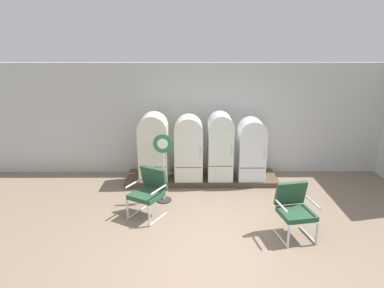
{
  "coord_description": "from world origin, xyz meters",
  "views": [
    {
      "loc": [
        -0.28,
        -5.01,
        3.44
      ],
      "look_at": [
        -0.24,
        2.75,
        1.03
      ],
      "focal_mm": 32.68,
      "sensor_mm": 36.0,
      "label": 1
    }
  ],
  "objects_px": {
    "refrigerator_2": "(220,144)",
    "armchair_right": "(294,207)",
    "refrigerator_1": "(189,146)",
    "sign_stand": "(163,171)",
    "refrigerator_0": "(153,145)",
    "refrigerator_3": "(251,147)",
    "armchair_left": "(149,190)"
  },
  "relations": [
    {
      "from": "refrigerator_2",
      "to": "armchair_right",
      "type": "bearing_deg",
      "value": -65.23
    },
    {
      "from": "refrigerator_0",
      "to": "sign_stand",
      "type": "xyz_separation_m",
      "value": [
        0.3,
        -1.02,
        -0.27
      ]
    },
    {
      "from": "armchair_left",
      "to": "sign_stand",
      "type": "bearing_deg",
      "value": 68.72
    },
    {
      "from": "refrigerator_3",
      "to": "armchair_left",
      "type": "xyz_separation_m",
      "value": [
        -2.27,
        -1.64,
        -0.34
      ]
    },
    {
      "from": "refrigerator_3",
      "to": "sign_stand",
      "type": "relative_size",
      "value": 0.97
    },
    {
      "from": "refrigerator_1",
      "to": "sign_stand",
      "type": "relative_size",
      "value": 1.02
    },
    {
      "from": "armchair_right",
      "to": "refrigerator_0",
      "type": "bearing_deg",
      "value": 138.42
    },
    {
      "from": "refrigerator_0",
      "to": "sign_stand",
      "type": "bearing_deg",
      "value": -73.43
    },
    {
      "from": "refrigerator_2",
      "to": "armchair_right",
      "type": "distance_m",
      "value": 2.7
    },
    {
      "from": "armchair_left",
      "to": "refrigerator_0",
      "type": "bearing_deg",
      "value": 92.06
    },
    {
      "from": "sign_stand",
      "to": "refrigerator_3",
      "type": "bearing_deg",
      "value": 26.51
    },
    {
      "from": "refrigerator_1",
      "to": "armchair_right",
      "type": "bearing_deg",
      "value": -51.89
    },
    {
      "from": "refrigerator_2",
      "to": "armchair_left",
      "type": "distance_m",
      "value": 2.3
    },
    {
      "from": "refrigerator_2",
      "to": "sign_stand",
      "type": "xyz_separation_m",
      "value": [
        -1.29,
        -1.04,
        -0.28
      ]
    },
    {
      "from": "refrigerator_0",
      "to": "armchair_right",
      "type": "bearing_deg",
      "value": -41.58
    },
    {
      "from": "refrigerator_1",
      "to": "refrigerator_2",
      "type": "bearing_deg",
      "value": 2.64
    },
    {
      "from": "refrigerator_0",
      "to": "refrigerator_1",
      "type": "distance_m",
      "value": 0.84
    },
    {
      "from": "armchair_right",
      "to": "sign_stand",
      "type": "distance_m",
      "value": 2.78
    },
    {
      "from": "refrigerator_2",
      "to": "armchair_right",
      "type": "relative_size",
      "value": 1.63
    },
    {
      "from": "refrigerator_3",
      "to": "armchair_left",
      "type": "height_order",
      "value": "refrigerator_3"
    },
    {
      "from": "refrigerator_0",
      "to": "refrigerator_2",
      "type": "relative_size",
      "value": 1.0
    },
    {
      "from": "refrigerator_3",
      "to": "sign_stand",
      "type": "distance_m",
      "value": 2.28
    },
    {
      "from": "sign_stand",
      "to": "refrigerator_1",
      "type": "bearing_deg",
      "value": 62.18
    },
    {
      "from": "refrigerator_2",
      "to": "armchair_left",
      "type": "bearing_deg",
      "value": -132.53
    },
    {
      "from": "refrigerator_2",
      "to": "refrigerator_1",
      "type": "bearing_deg",
      "value": -177.36
    },
    {
      "from": "armchair_left",
      "to": "armchair_right",
      "type": "xyz_separation_m",
      "value": [
        2.65,
        -0.75,
        0.0
      ]
    },
    {
      "from": "refrigerator_2",
      "to": "sign_stand",
      "type": "relative_size",
      "value": 1.05
    },
    {
      "from": "refrigerator_0",
      "to": "refrigerator_3",
      "type": "height_order",
      "value": "refrigerator_0"
    },
    {
      "from": "refrigerator_1",
      "to": "armchair_left",
      "type": "height_order",
      "value": "refrigerator_1"
    },
    {
      "from": "refrigerator_0",
      "to": "refrigerator_3",
      "type": "xyz_separation_m",
      "value": [
        2.33,
        -0.01,
        -0.07
      ]
    },
    {
      "from": "refrigerator_3",
      "to": "armchair_left",
      "type": "relative_size",
      "value": 1.5
    },
    {
      "from": "armchair_left",
      "to": "refrigerator_1",
      "type": "bearing_deg",
      "value": 64.61
    }
  ]
}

